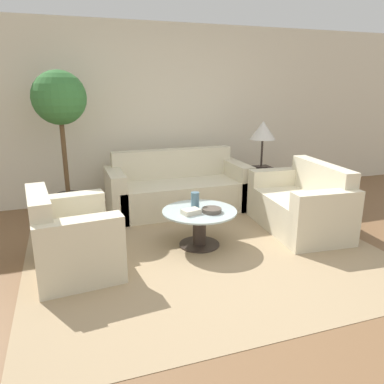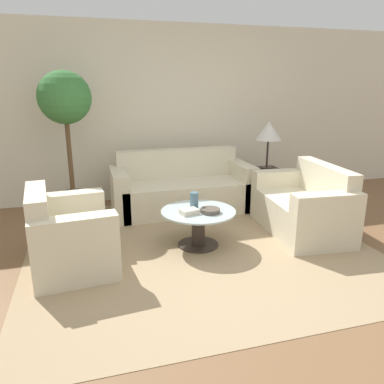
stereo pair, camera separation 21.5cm
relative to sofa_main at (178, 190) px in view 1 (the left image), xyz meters
name	(u,v)px [view 1 (the left image)]	position (x,y,z in m)	size (l,w,h in m)	color
ground_plane	(242,279)	(-0.03, -2.12, -0.28)	(14.00, 14.00, 0.00)	brown
wall_back	(161,114)	(-0.03, 0.76, 1.02)	(10.00, 0.06, 2.60)	beige
rug	(199,245)	(-0.14, -1.29, -0.28)	(3.62, 3.44, 0.01)	tan
sofa_main	(178,190)	(0.00, 0.00, 0.00)	(1.95, 0.81, 0.83)	beige
armchair	(68,242)	(-1.51, -1.42, 0.00)	(0.84, 1.07, 0.80)	beige
loveseat	(303,207)	(1.23, -1.23, 0.00)	(0.87, 1.39, 0.81)	beige
coffee_table	(199,223)	(-0.14, -1.29, -0.02)	(0.81, 0.81, 0.41)	#332823
side_table	(260,185)	(1.28, -0.08, -0.02)	(0.37, 0.37, 0.53)	#332823
table_lamp	(263,131)	(1.28, -0.08, 0.79)	(0.37, 0.37, 0.69)	#332823
potted_plant	(60,111)	(-1.47, 0.13, 1.12)	(0.67, 0.67, 1.90)	#3D3833
vase	(195,201)	(-0.17, -1.23, 0.22)	(0.09, 0.09, 0.19)	slate
bowl	(212,210)	(-0.04, -1.40, 0.15)	(0.21, 0.21, 0.05)	brown
book_stack	(191,212)	(-0.27, -1.38, 0.15)	(0.21, 0.17, 0.05)	beige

